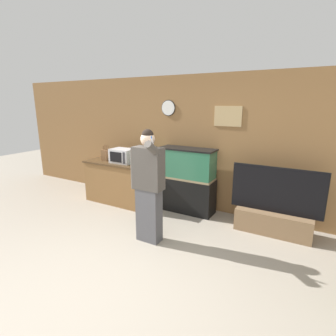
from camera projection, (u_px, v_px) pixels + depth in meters
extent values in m
plane|color=gray|center=(113.00, 280.00, 3.16)|extent=(18.00, 18.00, 0.00)
cube|color=olive|center=(201.00, 144.00, 5.09)|extent=(10.00, 0.06, 2.60)
cube|color=tan|center=(228.00, 116.00, 4.68)|extent=(0.50, 0.02, 0.36)
cylinder|color=white|center=(168.00, 108.00, 5.24)|extent=(0.29, 0.03, 0.29)
cylinder|color=black|center=(168.00, 108.00, 5.24)|extent=(0.31, 0.01, 0.31)
cube|color=brown|center=(118.00, 183.00, 5.55)|extent=(1.42, 0.53, 0.85)
cube|color=#48321C|center=(117.00, 163.00, 5.45)|extent=(1.46, 0.57, 0.03)
cube|color=silver|center=(123.00, 156.00, 5.36)|extent=(0.47, 0.34, 0.29)
cube|color=black|center=(116.00, 157.00, 5.23)|extent=(0.29, 0.01, 0.20)
cube|color=#2D2D33|center=(124.00, 158.00, 5.13)|extent=(0.05, 0.01, 0.23)
cube|color=brown|center=(105.00, 155.00, 5.56)|extent=(0.14, 0.11, 0.23)
cylinder|color=brown|center=(103.00, 148.00, 5.55)|extent=(0.02, 0.02, 0.08)
cylinder|color=brown|center=(105.00, 148.00, 5.53)|extent=(0.02, 0.02, 0.10)
cylinder|color=brown|center=(107.00, 148.00, 5.50)|extent=(0.02, 0.02, 0.09)
cylinder|color=brown|center=(105.00, 147.00, 5.59)|extent=(0.02, 0.02, 0.10)
cylinder|color=brown|center=(106.00, 147.00, 5.56)|extent=(0.02, 0.02, 0.10)
cylinder|color=brown|center=(108.00, 148.00, 5.54)|extent=(0.02, 0.02, 0.08)
cube|color=black|center=(186.00, 195.00, 5.12)|extent=(1.09, 0.42, 0.66)
cube|color=#937F5B|center=(187.00, 178.00, 5.04)|extent=(1.05, 0.41, 0.04)
cube|color=#2D6B4C|center=(187.00, 164.00, 4.97)|extent=(1.04, 0.40, 0.58)
cube|color=black|center=(187.00, 149.00, 4.90)|extent=(1.09, 0.42, 0.03)
cube|color=brown|center=(273.00, 222.00, 4.28)|extent=(1.17, 0.40, 0.37)
cube|color=black|center=(276.00, 191.00, 4.14)|extent=(1.38, 0.05, 0.72)
cube|color=black|center=(276.00, 190.00, 4.17)|extent=(1.41, 0.01, 0.75)
cube|color=#515156|center=(149.00, 215.00, 3.99)|extent=(0.36, 0.20, 0.84)
cube|color=#4C4742|center=(148.00, 168.00, 3.81)|extent=(0.45, 0.22, 0.63)
sphere|color=beige|center=(148.00, 139.00, 3.71)|extent=(0.21, 0.21, 0.21)
sphere|color=black|center=(148.00, 135.00, 3.70)|extent=(0.17, 0.17, 0.17)
cylinder|color=#4C4742|center=(135.00, 169.00, 3.94)|extent=(0.12, 0.12, 0.60)
cylinder|color=#4C4742|center=(153.00, 150.00, 3.54)|extent=(0.11, 0.33, 0.27)
cylinder|color=white|center=(152.00, 142.00, 3.49)|extent=(0.02, 0.06, 0.11)
cylinder|color=#2856B2|center=(152.00, 138.00, 3.46)|extent=(0.02, 0.03, 0.05)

